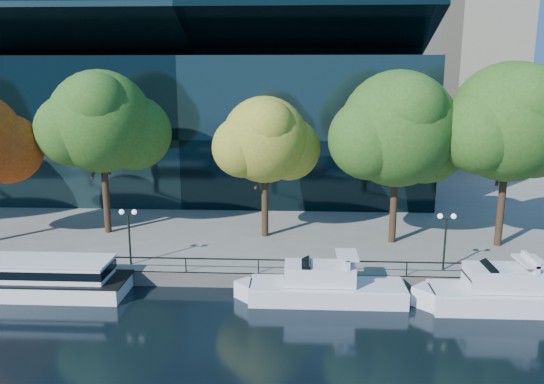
# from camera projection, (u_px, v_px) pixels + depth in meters

# --- Properties ---
(ground) EXTENTS (160.00, 160.00, 0.00)m
(ground) POSITION_uv_depth(u_px,v_px,m) (176.00, 305.00, 33.50)
(ground) COLOR black
(ground) RESTS_ON ground
(promenade) EXTENTS (90.00, 67.08, 1.00)m
(promenade) POSITION_uv_depth(u_px,v_px,m) (239.00, 182.00, 68.85)
(promenade) COLOR slate
(promenade) RESTS_ON ground
(railing) EXTENTS (88.20, 0.08, 0.99)m
(railing) POSITION_uv_depth(u_px,v_px,m) (186.00, 259.00, 36.25)
(railing) COLOR black
(railing) RESTS_ON promenade
(convention_building) EXTENTS (50.00, 24.57, 21.43)m
(convention_building) POSITION_uv_depth(u_px,v_px,m) (201.00, 124.00, 62.82)
(convention_building) COLOR black
(convention_building) RESTS_ON ground
(tour_boat) EXTENTS (15.48, 3.45, 2.94)m
(tour_boat) POSITION_uv_depth(u_px,v_px,m) (15.00, 276.00, 34.99)
(tour_boat) COLOR white
(tour_boat) RESTS_ON ground
(cruiser_near) EXTENTS (11.03, 2.84, 3.20)m
(cruiser_near) POSITION_uv_depth(u_px,v_px,m) (320.00, 286.00, 33.98)
(cruiser_near) COLOR white
(cruiser_near) RESTS_ON ground
(cruiser_far) EXTENTS (10.64, 2.95, 3.48)m
(cruiser_far) POSITION_uv_depth(u_px,v_px,m) (501.00, 292.00, 32.75)
(cruiser_far) COLOR white
(cruiser_far) RESTS_ON ground
(tree_2) EXTENTS (10.54, 8.64, 13.67)m
(tree_2) POSITION_uv_depth(u_px,v_px,m) (103.00, 124.00, 43.45)
(tree_2) COLOR black
(tree_2) RESTS_ON promenade
(tree_3) EXTENTS (8.75, 7.17, 11.60)m
(tree_3) POSITION_uv_depth(u_px,v_px,m) (267.00, 142.00, 42.71)
(tree_3) COLOR black
(tree_3) RESTS_ON promenade
(tree_4) EXTENTS (11.27, 9.24, 13.64)m
(tree_4) POSITION_uv_depth(u_px,v_px,m) (400.00, 131.00, 40.89)
(tree_4) COLOR black
(tree_4) RESTS_ON promenade
(tree_5) EXTENTS (11.30, 9.27, 14.27)m
(tree_5) POSITION_uv_depth(u_px,v_px,m) (512.00, 125.00, 39.89)
(tree_5) COLOR black
(tree_5) RESTS_ON promenade
(lamp_1) EXTENTS (1.26, 0.36, 4.03)m
(lamp_1) POSITION_uv_depth(u_px,v_px,m) (129.00, 224.00, 37.23)
(lamp_1) COLOR black
(lamp_1) RESTS_ON promenade
(lamp_2) EXTENTS (1.26, 0.36, 4.03)m
(lamp_2) POSITION_uv_depth(u_px,v_px,m) (446.00, 228.00, 36.14)
(lamp_2) COLOR black
(lamp_2) RESTS_ON promenade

